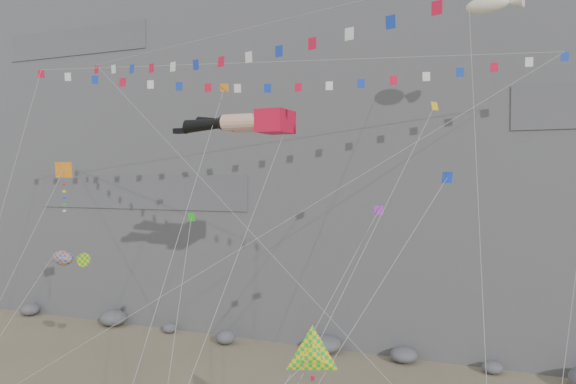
# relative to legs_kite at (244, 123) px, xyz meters

# --- Properties ---
(cliff) EXTENTS (80.00, 28.00, 50.00)m
(cliff) POSITION_rel_legs_kite_xyz_m (0.92, 26.57, 8.62)
(cliff) COLOR slate
(cliff) RESTS_ON ground
(talus_boulders) EXTENTS (60.00, 3.00, 1.20)m
(talus_boulders) POSITION_rel_legs_kite_xyz_m (0.92, 11.57, -15.78)
(talus_boulders) COLOR slate
(talus_boulders) RESTS_ON ground
(legs_kite) EXTENTS (7.17, 14.17, 20.80)m
(legs_kite) POSITION_rel_legs_kite_xyz_m (0.00, 0.00, 0.00)
(legs_kite) COLOR red
(legs_kite) RESTS_ON ground
(flag_banner_upper) EXTENTS (32.91, 17.27, 28.20)m
(flag_banner_upper) POSITION_rel_legs_kite_xyz_m (0.44, 4.51, 4.30)
(flag_banner_upper) COLOR red
(flag_banner_upper) RESTS_ON ground
(flag_banner_lower) EXTENTS (29.45, 9.66, 24.74)m
(flag_banner_lower) POSITION_rel_legs_kite_xyz_m (2.66, -3.07, 4.50)
(flag_banner_lower) COLOR red
(flag_banner_lower) RESTS_ON ground
(harlequin_kite) EXTENTS (2.73, 8.47, 15.66)m
(harlequin_kite) POSITION_rel_legs_kite_xyz_m (-10.96, -2.50, -2.66)
(harlequin_kite) COLOR red
(harlequin_kite) RESTS_ON ground
(fish_windsock) EXTENTS (4.30, 7.47, 10.96)m
(fish_windsock) POSITION_rel_legs_kite_xyz_m (-10.07, -3.53, -7.79)
(fish_windsock) COLOR orange
(fish_windsock) RESTS_ON ground
(delta_kite) EXTENTS (6.82, 5.72, 9.71)m
(delta_kite) POSITION_rel_legs_kite_xyz_m (7.02, -7.96, -10.15)
(delta_kite) COLOR yellow
(delta_kite) RESTS_ON ground
(blimp_windsock) EXTENTS (3.78, 15.72, 27.56)m
(blimp_windsock) POSITION_rel_legs_kite_xyz_m (12.67, 6.10, 6.86)
(blimp_windsock) COLOR white
(blimp_windsock) RESTS_ON ground
(small_kite_a) EXTENTS (1.59, 13.09, 22.41)m
(small_kite_a) POSITION_rel_legs_kite_xyz_m (-1.68, 0.45, 1.74)
(small_kite_a) COLOR orange
(small_kite_a) RESTS_ON ground
(small_kite_b) EXTENTS (4.89, 9.71, 15.42)m
(small_kite_b) POSITION_rel_legs_kite_xyz_m (8.00, -1.57, -5.00)
(small_kite_b) COLOR purple
(small_kite_b) RESTS_ON ground
(small_kite_c) EXTENTS (3.85, 8.91, 14.31)m
(small_kite_c) POSITION_rel_legs_kite_xyz_m (-1.64, -3.07, -5.49)
(small_kite_c) COLOR green
(small_kite_c) RESTS_ON ground
(small_kite_d) EXTENTS (6.34, 13.30, 22.01)m
(small_kite_d) POSITION_rel_legs_kite_xyz_m (10.15, 1.55, 0.20)
(small_kite_d) COLOR yellow
(small_kite_d) RESTS_ON ground
(small_kite_e) EXTENTS (7.66, 8.47, 16.90)m
(small_kite_e) POSITION_rel_legs_kite_xyz_m (11.40, -2.76, -3.33)
(small_kite_e) COLOR #1436B6
(small_kite_e) RESTS_ON ground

